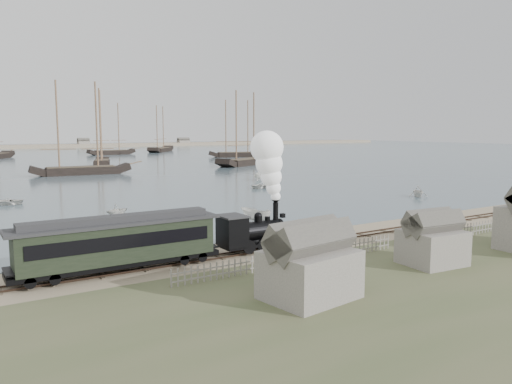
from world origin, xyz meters
TOP-DOWN VIEW (x-y plane):
  - ground at (0.00, 0.00)m, footprint 600.00×600.00m
  - harbor_water at (0.00, 170.00)m, footprint 600.00×336.00m
  - rail_track at (0.00, -2.00)m, footprint 120.00×1.80m
  - picket_fence_west at (-6.50, -7.00)m, footprint 19.00×0.10m
  - picket_fence_east at (12.50, -7.50)m, footprint 15.00×0.10m
  - shed_left at (-10.00, -13.00)m, footprint 5.00×4.00m
  - shed_mid at (2.00, -12.00)m, footprint 4.00×3.50m
  - far_spit at (0.00, 250.00)m, footprint 500.00×20.00m
  - locomotive at (-5.52, -2.00)m, footprint 7.41×2.77m
  - passenger_coach at (-17.67, -2.00)m, footprint 14.08×2.72m
  - beached_dinghy at (-18.11, -0.01)m, footprint 3.41×4.38m
  - rowboat_1 at (-11.23, 19.71)m, footprint 3.15×3.39m
  - rowboat_2 at (-0.00, 8.59)m, footprint 4.01×2.64m
  - rowboat_3 at (17.31, 33.63)m, footprint 2.96×4.09m
  - rowboat_4 at (30.23, 12.70)m, footprint 4.07×3.96m
  - rowboat_5 at (23.77, 45.05)m, footprint 3.72×3.81m
  - rowboat_6 at (-20.76, 36.07)m, footprint 4.13×4.86m
  - schooner_2 at (-2.05, 75.43)m, footprint 20.85×6.39m
  - schooner_3 at (7.86, 95.60)m, footprint 9.24×18.71m
  - schooner_4 at (43.10, 81.51)m, footprint 23.43×15.61m
  - schooner_5 at (61.22, 116.89)m, footprint 20.78×11.10m
  - schooner_8 at (28.53, 157.73)m, footprint 18.75×6.46m
  - schooner_9 at (54.33, 171.95)m, footprint 19.42×22.55m

SIDE VIEW (x-z plane):
  - ground at x=0.00m, z-range 0.00..0.00m
  - picket_fence_west at x=-6.50m, z-range -0.60..0.60m
  - picket_fence_east at x=12.50m, z-range -0.60..0.60m
  - shed_left at x=-10.00m, z-range -2.05..2.05m
  - shed_mid at x=2.00m, z-range -1.80..1.80m
  - far_spit at x=0.00m, z-range -0.90..0.90m
  - harbor_water at x=0.00m, z-range 0.00..0.06m
  - rail_track at x=0.00m, z-range -0.04..0.12m
  - beached_dinghy at x=-18.11m, z-range 0.00..0.83m
  - rowboat_3 at x=17.31m, z-range 0.06..0.90m
  - rowboat_6 at x=-20.76m, z-range 0.06..0.91m
  - rowboat_2 at x=0.00m, z-range 0.06..1.51m
  - rowboat_1 at x=-11.23m, z-range 0.06..1.51m
  - rowboat_5 at x=23.77m, z-range 0.06..1.56m
  - rowboat_4 at x=30.23m, z-range 0.06..1.70m
  - passenger_coach at x=-17.67m, z-range 0.45..3.87m
  - locomotive at x=-5.52m, z-range -0.35..8.89m
  - schooner_2 at x=-2.05m, z-range 0.06..20.06m
  - schooner_3 at x=7.86m, z-range 0.06..20.06m
  - schooner_4 at x=43.10m, z-range 0.06..20.06m
  - schooner_5 at x=61.22m, z-range 0.06..20.06m
  - schooner_8 at x=28.53m, z-range 0.06..20.06m
  - schooner_9 at x=54.33m, z-range 0.06..20.06m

